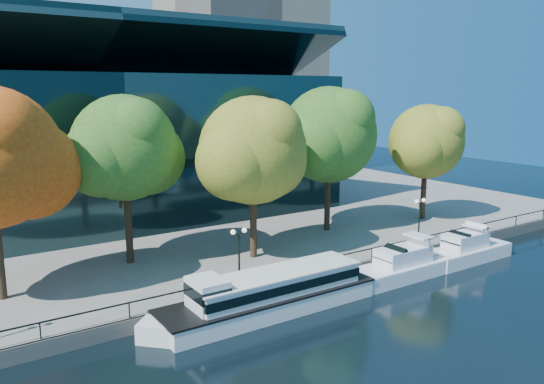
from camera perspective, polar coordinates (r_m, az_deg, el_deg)
ground at (r=35.81m, az=2.54°, el=-12.94°), size 160.00×160.00×0.00m
promenade at (r=67.16m, az=-16.10°, el=-1.54°), size 90.00×67.08×1.00m
railing at (r=37.58m, az=-0.39°, el=-8.58°), size 88.20×0.08×0.99m
convention_building at (r=60.47m, az=-18.79°, el=4.67°), size 50.00×24.57×21.43m
tour_boat at (r=35.40m, az=-0.77°, el=-10.83°), size 16.85×3.76×3.20m
cruiser_near at (r=43.05m, az=13.91°, el=-7.67°), size 11.04×2.84×3.20m
cruiser_far at (r=48.53m, az=20.02°, el=-5.87°), size 9.81×2.72×3.20m
tree_2 at (r=42.06m, az=-15.33°, el=4.36°), size 10.15×8.32×13.20m
tree_3 at (r=42.12m, az=-1.82°, el=4.24°), size 10.75×8.81×13.07m
tree_4 at (r=50.88m, az=6.32°, el=5.91°), size 11.39×9.34×13.85m
tree_5 at (r=57.55m, az=16.39°, el=5.06°), size 9.65×7.91×12.08m
lamp_1 at (r=37.14m, az=-3.58°, el=-5.52°), size 1.26×0.36×4.03m
lamp_2 at (r=48.82m, az=15.60°, el=-1.91°), size 1.26×0.36×4.03m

